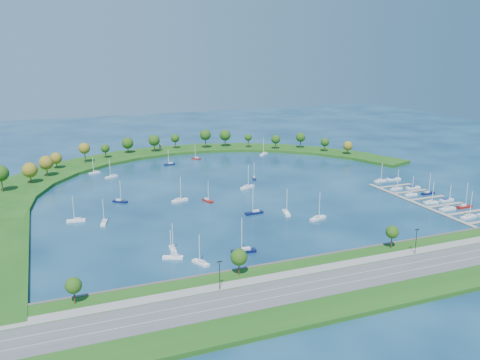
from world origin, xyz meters
name	(u,v)px	position (x,y,z in m)	size (l,w,h in m)	color
ground	(235,190)	(0.00, 0.00, 0.00)	(700.00, 700.00, 0.00)	#07213E
south_shoreline	(361,276)	(0.03, -122.88, 1.00)	(420.00, 43.10, 11.60)	#1B4B14
breakwater	(138,176)	(-46.33, 48.72, 0.99)	(286.74, 247.64, 2.00)	#1B4B14
breakwater_trees	(158,147)	(-24.80, 85.72, 10.64)	(239.37, 90.53, 14.94)	#382314
harbor_tower	(160,147)	(-16.06, 117.19, 4.43)	(2.60, 2.60, 4.76)	gray
dock_system	(429,202)	(85.30, -61.00, 0.35)	(24.28, 82.00, 1.60)	gray
moored_boat_0	(247,187)	(7.66, 0.34, 0.96)	(9.60, 6.33, 13.77)	white
moored_boat_1	(286,212)	(7.69, -49.31, 0.93)	(4.54, 9.15, 12.95)	white
moored_boat_2	(196,158)	(2.68, 85.49, 0.87)	(6.08, 6.87, 10.57)	maroon
moored_boat_3	(94,172)	(-70.56, 69.08, 0.87)	(7.37, 4.64, 10.52)	white
moored_boat_4	(173,249)	(-55.29, -73.58, 0.90)	(3.21, 8.34, 11.95)	white
moored_boat_5	(104,222)	(-76.87, -30.90, 0.90)	(4.28, 8.40, 11.89)	white
moored_boat_6	(170,164)	(-19.75, 74.34, 0.89)	(7.73, 2.22, 11.34)	#0A123E
moored_boat_7	(120,201)	(-64.95, -0.16, 0.90)	(7.59, 6.83, 11.76)	#0A123E
moored_boat_8	(254,212)	(-6.86, -43.61, 0.95)	(9.21, 3.04, 13.36)	#0A123E
moored_boat_9	(173,256)	(-57.13, -81.19, 0.90)	(8.19, 5.14, 11.68)	white
moored_boat_10	(76,220)	(-88.59, -22.99, 0.92)	(8.71, 3.43, 12.46)	white
moored_boat_11	(180,200)	(-35.37, -10.12, 0.94)	(9.33, 4.86, 13.20)	white
moored_boat_12	(264,154)	(54.61, 80.96, 0.94)	(8.51, 7.68, 13.20)	white
moored_boat_13	(111,176)	(-61.81, 54.33, 0.90)	(8.22, 5.91, 11.96)	white
moored_boat_14	(201,262)	(-48.67, -90.07, 0.89)	(5.24, 8.09, 11.58)	white
moored_boat_15	(318,218)	(17.88, -62.23, 0.94)	(9.36, 5.32, 13.27)	white
moored_boat_16	(208,200)	(-21.72, -15.87, 0.89)	(4.35, 7.95, 11.25)	maroon
moored_boat_17	(254,178)	(19.50, 18.00, 0.86)	(4.08, 7.36, 10.42)	#0A123E
moored_boat_18	(244,250)	(-29.54, -85.93, 0.99)	(10.14, 3.89, 14.53)	#0A123E
docked_boat_0	(468,216)	(85.51, -87.12, 0.94)	(9.12, 3.47, 13.07)	white
docked_boat_2	(447,208)	(85.51, -73.65, 0.94)	(8.91, 2.74, 12.99)	white
docked_boat_3	(464,206)	(96.00, -74.07, 0.94)	(9.02, 2.78, 13.15)	maroon
docked_boat_4	(431,202)	(85.53, -61.87, 0.89)	(8.05, 3.45, 11.46)	white
docked_boat_5	(446,200)	(95.98, -61.90, 0.63)	(8.48, 2.69, 1.71)	white
docked_boat_6	(411,194)	(85.53, -46.62, 0.87)	(7.39, 2.23, 10.80)	white
docked_boat_7	(428,193)	(96.02, -47.91, 0.90)	(8.18, 2.70, 11.87)	#0A123E
docked_boat_8	(396,188)	(85.52, -34.19, 0.90)	(8.28, 3.45, 11.81)	white
docked_boat_9	(413,188)	(95.98, -35.81, 0.64)	(8.76, 3.19, 1.75)	white
docked_boat_10	(380,180)	(87.93, -16.18, 0.89)	(7.83, 2.24, 11.49)	white
docked_boat_11	(393,179)	(97.87, -15.74, 0.69)	(9.41, 3.63, 1.87)	white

